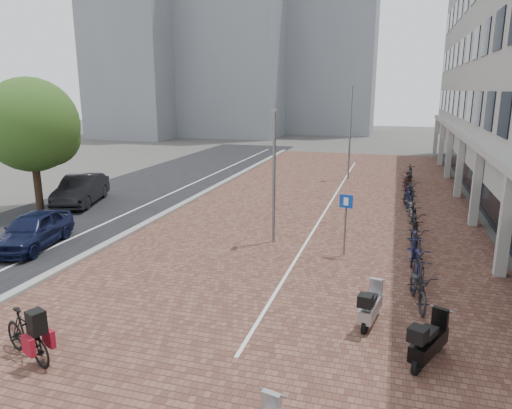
# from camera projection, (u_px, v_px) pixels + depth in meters

# --- Properties ---
(ground) EXTENTS (140.00, 140.00, 0.00)m
(ground) POSITION_uv_depth(u_px,v_px,m) (199.00, 293.00, 13.92)
(ground) COLOR #474442
(ground) RESTS_ON ground
(plaza_brick) EXTENTS (14.50, 42.00, 0.04)m
(plaza_brick) POSITION_uv_depth(u_px,v_px,m) (325.00, 205.00, 24.54)
(plaza_brick) COLOR brown
(plaza_brick) RESTS_ON ground
(street_asphalt) EXTENTS (8.00, 50.00, 0.03)m
(street_asphalt) POSITION_uv_depth(u_px,v_px,m) (138.00, 192.00, 27.58)
(street_asphalt) COLOR black
(street_asphalt) RESTS_ON ground
(curb) EXTENTS (0.35, 42.00, 0.14)m
(curb) POSITION_uv_depth(u_px,v_px,m) (200.00, 195.00, 26.49)
(curb) COLOR gray
(curb) RESTS_ON ground
(lane_line) EXTENTS (0.12, 44.00, 0.00)m
(lane_line) POSITION_uv_depth(u_px,v_px,m) (169.00, 194.00, 27.02)
(lane_line) COLOR white
(lane_line) RESTS_ON street_asphalt
(parking_line) EXTENTS (0.10, 30.00, 0.00)m
(parking_line) POSITION_uv_depth(u_px,v_px,m) (329.00, 205.00, 24.48)
(parking_line) COLOR white
(parking_line) RESTS_ON plaza_brick
(bg_towers) EXTENTS (33.00, 23.00, 32.00)m
(bg_towers) POSITION_uv_depth(u_px,v_px,m) (244.00, 25.00, 60.14)
(bg_towers) COLOR gray
(bg_towers) RESTS_ON ground
(car_navy) EXTENTS (2.36, 4.25, 1.37)m
(car_navy) POSITION_uv_depth(u_px,v_px,m) (33.00, 230.00, 17.84)
(car_navy) COLOR black
(car_navy) RESTS_ON ground
(car_dark) EXTENTS (2.93, 4.93, 1.54)m
(car_dark) POSITION_uv_depth(u_px,v_px,m) (81.00, 190.00, 24.61)
(car_dark) COLOR black
(car_dark) RESTS_ON ground
(hero_bike) EXTENTS (1.96, 1.22, 1.34)m
(hero_bike) POSITION_uv_depth(u_px,v_px,m) (27.00, 335.00, 10.38)
(hero_bike) COLOR black
(hero_bike) RESTS_ON ground
(scooter_front) EXTENTS (0.75, 1.63, 1.08)m
(scooter_front) POSITION_uv_depth(u_px,v_px,m) (370.00, 305.00, 11.95)
(scooter_front) COLOR #9C9CA0
(scooter_front) RESTS_ON ground
(scooter_mid) EXTENTS (1.16, 1.71, 1.13)m
(scooter_mid) POSITION_uv_depth(u_px,v_px,m) (429.00, 340.00, 10.23)
(scooter_mid) COLOR black
(scooter_mid) RESTS_ON ground
(parking_sign) EXTENTS (0.47, 0.14, 2.28)m
(parking_sign) POSITION_uv_depth(u_px,v_px,m) (345.00, 216.00, 16.68)
(parking_sign) COLOR slate
(parking_sign) RESTS_ON ground
(lamp_near) EXTENTS (0.12, 0.12, 5.10)m
(lamp_near) POSITION_uv_depth(u_px,v_px,m) (274.00, 179.00, 18.00)
(lamp_near) COLOR slate
(lamp_near) RESTS_ON ground
(lamp_far) EXTENTS (0.12, 0.12, 6.14)m
(lamp_far) POSITION_uv_depth(u_px,v_px,m) (350.00, 133.00, 30.96)
(lamp_far) COLOR gray
(lamp_far) RESTS_ON ground
(street_tree) EXTENTS (4.45, 4.45, 6.47)m
(street_tree) POSITION_uv_depth(u_px,v_px,m) (35.00, 127.00, 22.36)
(street_tree) COLOR #382619
(street_tree) RESTS_ON ground
(bike_row) EXTENTS (1.15, 21.47, 1.05)m
(bike_row) POSITION_uv_depth(u_px,v_px,m) (411.00, 207.00, 22.00)
(bike_row) COLOR black
(bike_row) RESTS_ON ground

